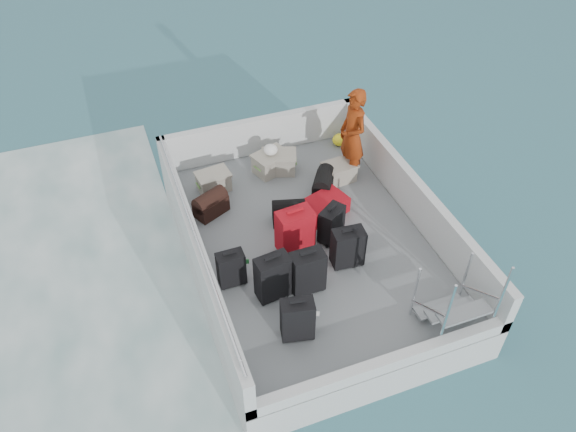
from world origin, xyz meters
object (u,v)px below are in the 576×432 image
suitcase_8 (324,206)px  suitcase_7 (331,224)px  suitcase_4 (307,272)px  suitcase_5 (295,231)px  crate_1 (279,163)px  suitcase_0 (273,278)px  suitcase_6 (348,248)px  crate_2 (271,163)px  passenger (352,136)px  suitcase_1 (231,269)px  crate_0 (214,182)px  suitcase_3 (297,320)px  crate_3 (339,173)px

suitcase_8 → suitcase_7: bearing=148.5°
suitcase_4 → suitcase_8: size_ratio=0.97×
suitcase_5 → crate_1: 1.93m
suitcase_0 → suitcase_5: 0.94m
suitcase_6 → crate_2: suitcase_6 is taller
suitcase_4 → suitcase_5: 0.79m
suitcase_7 → passenger: 1.69m
suitcase_4 → suitcase_8: bearing=57.6°
suitcase_1 → crate_0: suitcase_1 is taller
suitcase_4 → crate_1: 2.72m
suitcase_0 → suitcase_4: suitcase_0 is taller
suitcase_4 → suitcase_7: 1.08m
suitcase_3 → crate_2: suitcase_3 is taller
suitcase_5 → suitcase_7: suitcase_5 is taller
suitcase_8 → crate_1: size_ratio=1.26×
suitcase_5 → crate_0: suitcase_5 is taller
suitcase_1 → suitcase_3: 1.27m
suitcase_0 → suitcase_4: size_ratio=1.05×
suitcase_5 → suitcase_6: (0.60, -0.54, -0.05)m
crate_1 → crate_3: crate_1 is taller
suitcase_4 → crate_2: (0.41, 2.70, -0.17)m
suitcase_1 → passenger: bearing=32.4°
suitcase_5 → crate_3: 1.83m
suitcase_4 → suitcase_5: bearing=80.7°
suitcase_3 → crate_1: 3.48m
suitcase_4 → suitcase_5: size_ratio=0.94×
suitcase_3 → suitcase_7: 1.87m
suitcase_0 → passenger: (2.11, 2.06, 0.47)m
crate_1 → suitcase_3: bearing=-105.8°
suitcase_3 → crate_3: (1.82, 2.75, -0.17)m
suitcase_5 → crate_3: bearing=39.2°
crate_3 → passenger: passenger is taller
suitcase_1 → suitcase_4: 1.06m
suitcase_0 → passenger: passenger is taller
suitcase_5 → suitcase_7: 0.60m
suitcase_4 → suitcase_7: suitcase_4 is taller
suitcase_5 → crate_3: suitcase_5 is taller
suitcase_5 → crate_2: 1.95m
suitcase_5 → passenger: size_ratio=0.44×
suitcase_7 → suitcase_5: bearing=147.6°
crate_1 → crate_2: 0.14m
suitcase_0 → crate_3: size_ratio=1.39×
crate_0 → passenger: size_ratio=0.31×
suitcase_6 → passenger: bearing=68.8°
suitcase_7 → crate_3: size_ratio=1.13×
suitcase_1 → crate_2: bearing=58.6°
suitcase_8 → suitcase_6: bearing=155.7°
crate_2 → crate_0: bearing=-172.5°
crate_1 → passenger: size_ratio=0.34×
suitcase_5 → passenger: 2.07m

